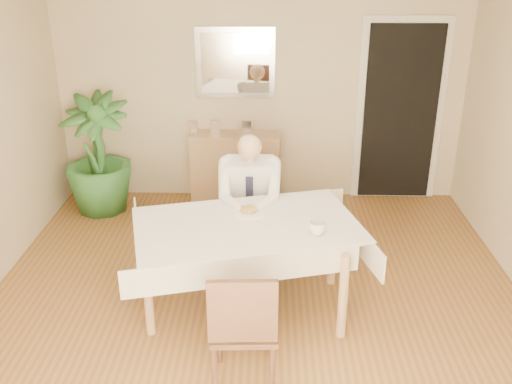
{
  "coord_description": "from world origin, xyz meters",
  "views": [
    {
      "loc": [
        0.09,
        -3.72,
        2.71
      ],
      "look_at": [
        0.0,
        0.35,
        0.95
      ],
      "focal_mm": 40.0,
      "sensor_mm": 36.0,
      "label": 1
    }
  ],
  "objects_px": {
    "potted_palm": "(97,154)",
    "dining_table": "(247,234)",
    "chair_near": "(244,325)",
    "seated_man": "(249,199)",
    "chair_far": "(250,210)",
    "coffee_mug": "(317,228)",
    "sideboard": "(236,168)"
  },
  "relations": [
    {
      "from": "dining_table",
      "to": "sideboard",
      "type": "distance_m",
      "value": 2.16
    },
    {
      "from": "seated_man",
      "to": "potted_palm",
      "type": "bearing_deg",
      "value": 143.67
    },
    {
      "from": "chair_far",
      "to": "chair_near",
      "type": "relative_size",
      "value": 0.91
    },
    {
      "from": "dining_table",
      "to": "coffee_mug",
      "type": "xyz_separation_m",
      "value": [
        0.53,
        -0.16,
        0.13
      ]
    },
    {
      "from": "chair_near",
      "to": "coffee_mug",
      "type": "bearing_deg",
      "value": 54.82
    },
    {
      "from": "sideboard",
      "to": "potted_palm",
      "type": "xyz_separation_m",
      "value": [
        -1.47,
        -0.3,
        0.25
      ]
    },
    {
      "from": "chair_far",
      "to": "seated_man",
      "type": "height_order",
      "value": "seated_man"
    },
    {
      "from": "chair_far",
      "to": "coffee_mug",
      "type": "relative_size",
      "value": 6.86
    },
    {
      "from": "dining_table",
      "to": "chair_near",
      "type": "height_order",
      "value": "chair_near"
    },
    {
      "from": "chair_near",
      "to": "potted_palm",
      "type": "relative_size",
      "value": 0.7
    },
    {
      "from": "coffee_mug",
      "to": "dining_table",
      "type": "bearing_deg",
      "value": 163.48
    },
    {
      "from": "chair_far",
      "to": "coffee_mug",
      "type": "height_order",
      "value": "coffee_mug"
    },
    {
      "from": "chair_far",
      "to": "sideboard",
      "type": "relative_size",
      "value": 0.83
    },
    {
      "from": "coffee_mug",
      "to": "sideboard",
      "type": "height_order",
      "value": "coffee_mug"
    },
    {
      "from": "chair_near",
      "to": "seated_man",
      "type": "distance_m",
      "value": 1.55
    },
    {
      "from": "seated_man",
      "to": "chair_near",
      "type": "bearing_deg",
      "value": -89.48
    },
    {
      "from": "dining_table",
      "to": "seated_man",
      "type": "xyz_separation_m",
      "value": [
        -0.0,
        0.59,
        0.02
      ]
    },
    {
      "from": "chair_near",
      "to": "chair_far",
      "type": "bearing_deg",
      "value": 88.23
    },
    {
      "from": "dining_table",
      "to": "seated_man",
      "type": "height_order",
      "value": "seated_man"
    },
    {
      "from": "chair_near",
      "to": "seated_man",
      "type": "xyz_separation_m",
      "value": [
        -0.01,
        1.54,
        0.18
      ]
    },
    {
      "from": "seated_man",
      "to": "sideboard",
      "type": "distance_m",
      "value": 1.58
    },
    {
      "from": "sideboard",
      "to": "dining_table",
      "type": "bearing_deg",
      "value": -80.67
    },
    {
      "from": "dining_table",
      "to": "seated_man",
      "type": "bearing_deg",
      "value": 75.43
    },
    {
      "from": "seated_man",
      "to": "coffee_mug",
      "type": "height_order",
      "value": "seated_man"
    },
    {
      "from": "coffee_mug",
      "to": "sideboard",
      "type": "relative_size",
      "value": 0.12
    },
    {
      "from": "chair_far",
      "to": "coffee_mug",
      "type": "xyz_separation_m",
      "value": [
        0.53,
        -1.03,
        0.34
      ]
    },
    {
      "from": "chair_far",
      "to": "seated_man",
      "type": "xyz_separation_m",
      "value": [
        -0.0,
        -0.28,
        0.23
      ]
    },
    {
      "from": "potted_palm",
      "to": "dining_table",
      "type": "bearing_deg",
      "value": -47.43
    },
    {
      "from": "coffee_mug",
      "to": "chair_far",
      "type": "bearing_deg",
      "value": 117.05
    },
    {
      "from": "seated_man",
      "to": "chair_far",
      "type": "bearing_deg",
      "value": 90.0
    },
    {
      "from": "seated_man",
      "to": "coffee_mug",
      "type": "distance_m",
      "value": 0.92
    },
    {
      "from": "potted_palm",
      "to": "seated_man",
      "type": "bearing_deg",
      "value": -36.33
    }
  ]
}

